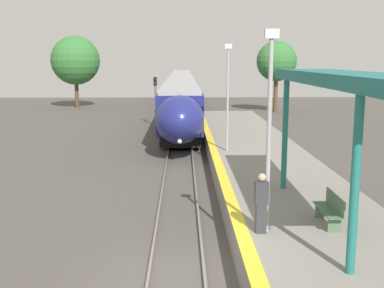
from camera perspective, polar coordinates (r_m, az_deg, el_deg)
ground_plane at (r=13.04m, az=-1.82°, el=-15.35°), size 120.00×120.00×0.00m
rail_left at (r=13.04m, az=-5.10°, el=-15.03°), size 0.08×90.00×0.15m
rail_right at (r=13.02m, az=1.46°, el=-15.03°), size 0.08×90.00×0.15m
train at (r=54.76m, az=-1.29°, el=6.42°), size 2.90×59.39×3.78m
platform_right at (r=13.42m, az=16.19°, el=-12.82°), size 4.95×64.00×0.95m
platform_bench at (r=14.29m, az=16.14°, el=-7.37°), size 0.44×1.63×0.89m
person_waiting at (r=13.14m, az=8.22°, el=-6.87°), size 0.36×0.22×1.65m
railway_signal at (r=40.71m, az=-4.36°, el=5.68°), size 0.28×0.28×4.13m
lamppost_near at (r=12.81m, az=9.15°, el=2.92°), size 0.36×0.20×5.41m
lamppost_mid at (r=24.51m, az=4.25°, el=6.35°), size 0.36×0.20×5.41m
station_canopy at (r=14.10m, az=16.51°, el=6.90°), size 2.02×10.11×4.30m
background_tree_left at (r=57.76m, az=-13.65°, el=9.59°), size 5.59×5.59×8.26m
background_tree_right at (r=52.24m, az=9.98°, el=9.61°), size 4.23×4.23×7.52m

